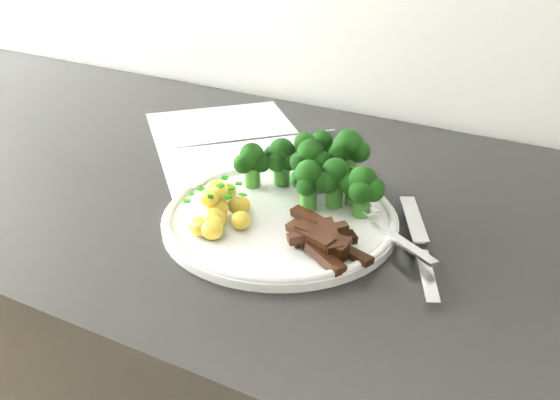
{
  "coord_description": "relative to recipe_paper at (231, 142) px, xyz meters",
  "views": [
    {
      "loc": [
        0.32,
        1.05,
        1.29
      ],
      "look_at": [
        0.01,
        1.61,
        0.95
      ],
      "focal_mm": 41.81,
      "sensor_mm": 36.0,
      "label": 1
    }
  ],
  "objects": [
    {
      "name": "beef_strips",
      "position": [
        0.24,
        -0.21,
        0.02
      ],
      "size": [
        0.11,
        0.09,
        0.03
      ],
      "color": "black",
      "rests_on": "plate"
    },
    {
      "name": "potatoes",
      "position": [
        0.12,
        -0.21,
        0.02
      ],
      "size": [
        0.07,
        0.11,
        0.04
      ],
      "color": "yellow",
      "rests_on": "plate"
    },
    {
      "name": "broccoli",
      "position": [
        0.19,
        -0.1,
        0.05
      ],
      "size": [
        0.19,
        0.14,
        0.07
      ],
      "color": "#306C1E",
      "rests_on": "plate"
    },
    {
      "name": "fork",
      "position": [
        0.3,
        -0.15,
        0.02
      ],
      "size": [
        0.14,
        0.11,
        0.01
      ],
      "color": "silver",
      "rests_on": "plate"
    },
    {
      "name": "recipe_paper",
      "position": [
        0.0,
        0.0,
        0.0
      ],
      "size": [
        0.36,
        0.36,
        0.0
      ],
      "color": "white",
      "rests_on": "counter"
    },
    {
      "name": "plate",
      "position": [
        0.17,
        -0.17,
        0.01
      ],
      "size": [
        0.26,
        0.26,
        0.02
      ],
      "color": "white",
      "rests_on": "counter"
    },
    {
      "name": "knife",
      "position": [
        0.34,
        -0.17,
        0.01
      ],
      "size": [
        0.1,
        0.19,
        0.02
      ],
      "color": "silver",
      "rests_on": "plate"
    }
  ]
}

